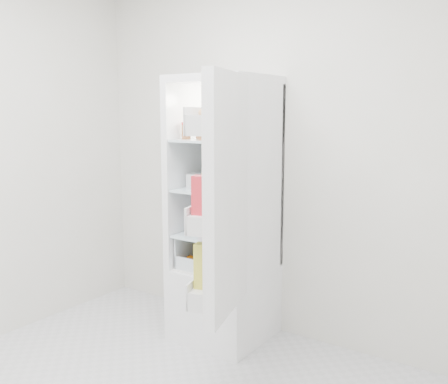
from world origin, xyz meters
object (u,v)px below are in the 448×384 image
Objects in this scene: refrigerator at (228,243)px; red_cabbage at (234,219)px; mushroom_bowl at (201,226)px; fridge_door at (222,201)px.

red_cabbage is at bearing 80.77° from refrigerator.
refrigerator is at bearing 27.24° from mushroom_bowl.
refrigerator is 1.38× the size of fridge_door.
refrigerator is 11.76× the size of red_cabbage.
fridge_door is (0.39, -0.62, 0.43)m from refrigerator.
refrigerator reaches higher than fridge_door.
fridge_door is at bearing -61.13° from red_cabbage.
fridge_door reaches higher than mushroom_bowl.
fridge_door is at bearing -44.30° from mushroom_bowl.
fridge_door reaches higher than red_cabbage.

